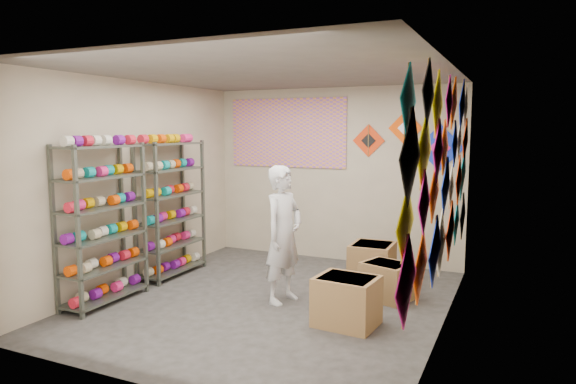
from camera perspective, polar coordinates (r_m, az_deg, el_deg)
The scene contains 12 objects.
ground at distance 6.32m, azimuth -2.00°, elevation -12.04°, with size 4.50×4.50×0.00m, color #2E2B28.
room_walls at distance 5.99m, azimuth -2.07°, elevation 3.00°, with size 4.50×4.50×4.50m.
shelf_rack_front at distance 6.43m, azimuth -19.94°, elevation -3.38°, with size 0.40×1.10×1.90m, color #4C5147.
shelf_rack_back at distance 7.39m, azimuth -12.87°, elevation -1.82°, with size 0.40×1.10×1.90m, color #4C5147.
string_spools at distance 6.88m, azimuth -16.18°, elevation -1.77°, with size 0.12×2.36×0.12m.
kite_wall_display at distance 5.40m, azimuth 17.04°, elevation 1.65°, with size 0.06×4.32×2.10m.
back_wall_kites at distance 7.72m, azimuth 13.57°, elevation 5.57°, with size 1.64×0.02×0.87m.
poster at distance 8.33m, azimuth -0.09°, elevation 6.58°, with size 2.00×0.01×1.10m, color #9650AD.
shopkeeper at distance 6.11m, azimuth -0.50°, elevation -4.73°, with size 0.51×0.67×1.64m, color silver.
carton_a at distance 5.56m, azimuth 6.54°, elevation -11.95°, with size 0.62×0.52×0.52m, color olive.
carton_b at distance 6.44m, azimuth 10.92°, elevation -9.69°, with size 0.55×0.45×0.45m, color olive.
carton_c at distance 7.10m, azimuth 9.33°, elevation -7.77°, with size 0.55×0.60×0.53m, color olive.
Camera 1 is at (2.69, -5.34, 2.06)m, focal length 32.00 mm.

